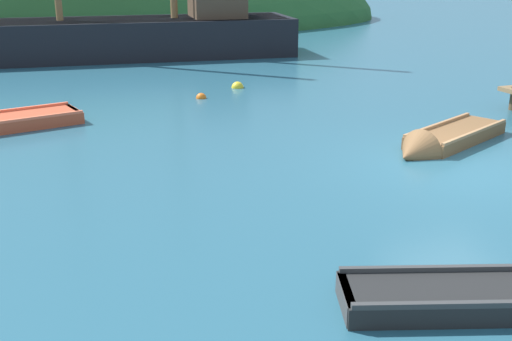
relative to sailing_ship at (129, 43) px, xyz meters
name	(u,v)px	position (x,y,z in m)	size (l,w,h in m)	color
ground_plane	(459,168)	(3.39, -17.54, -0.59)	(120.00, 120.00, 0.00)	#285B70
sailing_ship	(129,43)	(0.00, 0.00, 0.00)	(17.12, 5.48, 12.87)	black
rowboat_outer_right	(442,143)	(4.07, -16.09, -0.51)	(3.86, 2.43, 0.98)	brown
rowboat_near_dock	(6,125)	(-5.19, -10.72, -0.51)	(3.24, 1.85, 1.22)	#C64C2D
rowboat_far	(509,300)	(0.46, -22.18, -0.51)	(3.80, 2.14, 0.92)	black
buoy_yellow	(238,88)	(2.03, -7.98, -0.59)	(0.41, 0.41, 0.41)	yellow
buoy_orange	(201,98)	(0.44, -9.10, -0.59)	(0.32, 0.32, 0.32)	orange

